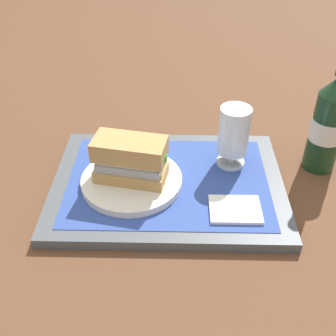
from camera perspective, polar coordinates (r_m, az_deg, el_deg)
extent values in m
plane|color=brown|center=(0.81, 0.00, -2.80)|extent=(3.00, 3.00, 0.00)
cube|color=#4C5156|center=(0.80, 0.00, -2.26)|extent=(0.44, 0.32, 0.02)
cube|color=#2D4793|center=(0.80, 0.00, -1.68)|extent=(0.38, 0.27, 0.00)
cylinder|color=silver|center=(0.79, -4.99, -1.72)|extent=(0.19, 0.19, 0.01)
cube|color=tan|center=(0.78, -5.06, -0.64)|extent=(0.14, 0.09, 0.02)
cube|color=#9EA3A8|center=(0.76, -5.14, 0.54)|extent=(0.13, 0.08, 0.02)
cube|color=silver|center=(0.76, -5.19, 1.27)|extent=(0.12, 0.07, 0.01)
sphere|color=#47932D|center=(0.74, -1.46, 1.42)|extent=(0.04, 0.04, 0.04)
cube|color=tan|center=(0.74, -5.29, 2.64)|extent=(0.14, 0.09, 0.04)
cylinder|color=silver|center=(0.85, 8.54, 0.84)|extent=(0.06, 0.06, 0.01)
cylinder|color=silver|center=(0.84, 8.64, 1.66)|extent=(0.01, 0.01, 0.02)
cylinder|color=silver|center=(0.81, 9.03, 5.10)|extent=(0.06, 0.06, 0.09)
cylinder|color=gold|center=(0.82, 8.89, 3.87)|extent=(0.06, 0.06, 0.05)
cylinder|color=white|center=(0.80, 9.10, 5.76)|extent=(0.05, 0.05, 0.01)
cube|color=white|center=(0.74, 9.19, -5.62)|extent=(0.09, 0.07, 0.01)
cylinder|color=#19381E|center=(0.88, 20.83, 4.59)|extent=(0.06, 0.06, 0.17)
cylinder|color=silver|center=(0.87, 20.95, 5.04)|extent=(0.07, 0.07, 0.05)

